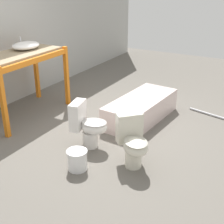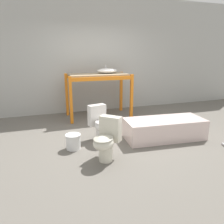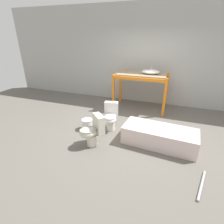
# 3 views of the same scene
# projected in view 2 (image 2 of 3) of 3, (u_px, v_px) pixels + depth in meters

# --- Properties ---
(ground_plane) EXTENTS (12.00, 12.00, 0.00)m
(ground_plane) POSITION_uv_depth(u_px,v_px,m) (117.00, 133.00, 4.72)
(ground_plane) COLOR #666059
(warehouse_wall_rear) EXTENTS (10.80, 0.08, 3.20)m
(warehouse_wall_rear) POSITION_uv_depth(u_px,v_px,m) (93.00, 55.00, 6.18)
(warehouse_wall_rear) COLOR #ADADA8
(warehouse_wall_rear) RESTS_ON ground_plane
(shelving_rack) EXTENTS (1.65, 0.84, 1.15)m
(shelving_rack) POSITION_uv_depth(u_px,v_px,m) (98.00, 81.00, 5.72)
(shelving_rack) COLOR orange
(shelving_rack) RESTS_ON ground_plane
(sink_basin) EXTENTS (0.54, 0.42, 0.21)m
(sink_basin) POSITION_uv_depth(u_px,v_px,m) (107.00, 71.00, 5.80)
(sink_basin) COLOR white
(sink_basin) RESTS_ON shelving_rack
(bathtub_main) EXTENTS (1.63, 0.79, 0.40)m
(bathtub_main) POSITION_uv_depth(u_px,v_px,m) (164.00, 127.00, 4.38)
(bathtub_main) COLOR silver
(bathtub_main) RESTS_ON ground_plane
(toilet_near) EXTENTS (0.44, 0.58, 0.70)m
(toilet_near) POSITION_uv_depth(u_px,v_px,m) (101.00, 124.00, 4.23)
(toilet_near) COLOR white
(toilet_near) RESTS_ON ground_plane
(toilet_far) EXTENTS (0.60, 0.60, 0.70)m
(toilet_far) POSITION_uv_depth(u_px,v_px,m) (106.00, 140.00, 3.46)
(toilet_far) COLOR silver
(toilet_far) RESTS_ON ground_plane
(bucket_white) EXTENTS (0.28, 0.28, 0.27)m
(bucket_white) POSITION_uv_depth(u_px,v_px,m) (73.00, 141.00, 3.92)
(bucket_white) COLOR white
(bucket_white) RESTS_ON ground_plane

